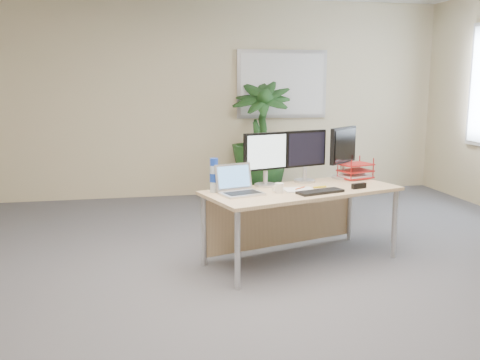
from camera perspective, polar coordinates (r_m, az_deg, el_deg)
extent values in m
plane|color=#4C4C52|center=(3.88, 3.14, -13.86)|extent=(8.00, 8.00, 0.00)
cube|color=beige|center=(7.48, -4.56, 8.61)|extent=(7.00, 0.04, 2.70)
cube|color=silver|center=(7.68, 4.51, 10.15)|extent=(1.30, 0.03, 0.95)
cube|color=white|center=(7.66, 4.55, 10.15)|extent=(1.20, 0.01, 0.85)
cube|color=tan|center=(4.74, 6.64, -1.15)|extent=(1.86, 1.19, 0.03)
cube|color=tan|center=(5.08, 4.41, -4.14)|extent=(1.56, 0.49, 0.51)
cylinder|color=#B9B9BE|center=(4.15, -0.27, -7.51)|extent=(0.05, 0.05, 0.63)
cylinder|color=#B9B9BE|center=(5.09, 16.15, -4.51)|extent=(0.05, 0.05, 0.63)
cylinder|color=#B9B9BE|center=(4.69, -3.89, -5.39)|extent=(0.05, 0.05, 0.63)
cylinder|color=#B9B9BE|center=(5.54, 11.63, -3.10)|extent=(0.05, 0.05, 0.63)
imported|color=#153B18|center=(7.37, 2.19, 3.93)|extent=(1.07, 1.07, 1.50)
cylinder|color=#B9B9BE|center=(4.85, 2.71, -0.52)|extent=(0.20, 0.20, 0.02)
cylinder|color=#B9B9BE|center=(4.83, 2.72, 0.28)|extent=(0.04, 0.04, 0.12)
cube|color=black|center=(4.80, 2.74, 3.07)|extent=(0.43, 0.16, 0.34)
cube|color=silver|center=(4.78, 2.90, 3.03)|extent=(0.38, 0.12, 0.30)
cylinder|color=#B9B9BE|center=(5.07, 6.90, -0.09)|extent=(0.20, 0.20, 0.02)
cylinder|color=#B9B9BE|center=(5.06, 6.92, 0.68)|extent=(0.04, 0.04, 0.12)
cube|color=black|center=(5.02, 6.98, 3.36)|extent=(0.43, 0.16, 0.34)
cube|color=black|center=(5.00, 7.14, 3.32)|extent=(0.38, 0.12, 0.30)
cylinder|color=#B9B9BE|center=(5.32, 10.83, 0.30)|extent=(0.20, 0.20, 0.02)
cylinder|color=#B9B9BE|center=(5.30, 10.86, 1.06)|extent=(0.04, 0.04, 0.12)
cube|color=black|center=(5.27, 10.95, 3.68)|extent=(0.37, 0.32, 0.35)
cube|color=black|center=(5.26, 11.20, 3.66)|extent=(0.31, 0.27, 0.31)
cube|color=silver|center=(4.47, 0.19, -1.47)|extent=(0.39, 0.32, 0.02)
cube|color=black|center=(4.46, 0.25, -1.36)|extent=(0.32, 0.23, 0.00)
cube|color=silver|center=(4.58, -0.70, 0.37)|extent=(0.34, 0.15, 0.22)
cube|color=#5896E3|center=(4.57, -0.65, 0.35)|extent=(0.30, 0.13, 0.18)
cube|color=black|center=(4.59, 8.55, -1.24)|extent=(0.44, 0.25, 0.02)
cylinder|color=white|center=(4.55, 4.19, -0.87)|extent=(0.07, 0.07, 0.08)
torus|color=white|center=(4.54, 3.68, -0.89)|extent=(0.06, 0.03, 0.06)
cube|color=silver|center=(4.67, 6.31, -1.05)|extent=(0.26, 0.20, 0.01)
cylinder|color=#CD4616|center=(4.70, 6.44, -0.85)|extent=(0.11, 0.10, 0.01)
cylinder|color=gold|center=(4.81, 8.51, -0.74)|extent=(0.13, 0.04, 0.02)
cylinder|color=silver|center=(4.56, -2.78, 0.13)|extent=(0.07, 0.07, 0.23)
cylinder|color=#183CB6|center=(4.54, -2.79, 1.95)|extent=(0.07, 0.07, 0.06)
cylinder|color=#183CB6|center=(4.56, -2.78, 0.26)|extent=(0.08, 0.08, 0.07)
cube|color=#AF1815|center=(5.33, 12.17, 0.30)|extent=(0.35, 0.30, 0.01)
cube|color=#AF1815|center=(5.32, 12.20, 0.98)|extent=(0.35, 0.30, 0.01)
cube|color=#AF1815|center=(5.31, 12.23, 1.66)|extent=(0.35, 0.30, 0.01)
cube|color=silver|center=(5.32, 12.18, 0.45)|extent=(0.32, 0.27, 0.02)
cube|color=black|center=(4.84, 12.56, -0.62)|extent=(0.15, 0.08, 0.05)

